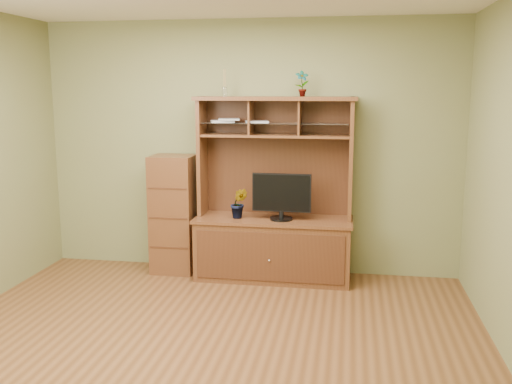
# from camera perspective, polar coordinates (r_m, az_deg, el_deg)

# --- Properties ---
(room) EXTENTS (4.54, 4.04, 2.74)m
(room) POSITION_cam_1_polar(r_m,az_deg,el_deg) (4.23, -5.52, 1.67)
(room) COLOR #543118
(room) RESTS_ON ground
(media_hutch) EXTENTS (1.66, 0.61, 1.90)m
(media_hutch) POSITION_cam_1_polar(r_m,az_deg,el_deg) (6.00, 1.78, -3.77)
(media_hutch) COLOR #492714
(media_hutch) RESTS_ON room
(monitor) EXTENTS (0.61, 0.23, 0.48)m
(monitor) POSITION_cam_1_polar(r_m,az_deg,el_deg) (5.82, 2.57, -0.36)
(monitor) COLOR black
(monitor) RESTS_ON media_hutch
(orchid_plant) EXTENTS (0.18, 0.15, 0.32)m
(orchid_plant) POSITION_cam_1_polar(r_m,az_deg,el_deg) (5.91, -1.72, -1.13)
(orchid_plant) COLOR #35561D
(orchid_plant) RESTS_ON media_hutch
(top_plant) EXTENTS (0.16, 0.13, 0.26)m
(top_plant) POSITION_cam_1_polar(r_m,az_deg,el_deg) (5.86, 4.62, 10.77)
(top_plant) COLOR #396724
(top_plant) RESTS_ON media_hutch
(reed_diffuser) EXTENTS (0.06, 0.06, 0.28)m
(reed_diffuser) POSITION_cam_1_polar(r_m,az_deg,el_deg) (5.98, -3.16, 10.57)
(reed_diffuser) COLOR silver
(reed_diffuser) RESTS_ON media_hutch
(magazines) EXTENTS (0.64, 0.25, 0.04)m
(magazines) POSITION_cam_1_polar(r_m,az_deg,el_deg) (5.97, -2.06, 7.13)
(magazines) COLOR silver
(magazines) RESTS_ON media_hutch
(side_cabinet) EXTENTS (0.46, 0.42, 1.28)m
(side_cabinet) POSITION_cam_1_polar(r_m,az_deg,el_deg) (6.25, -8.21, -2.19)
(side_cabinet) COLOR #492714
(side_cabinet) RESTS_ON room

